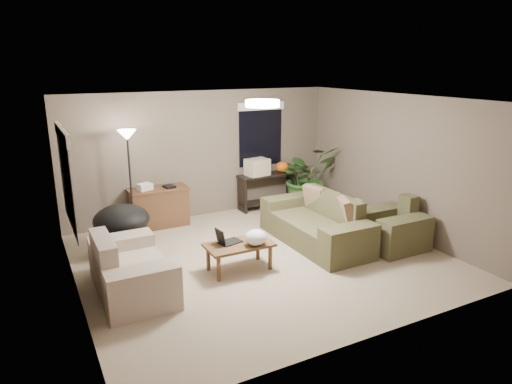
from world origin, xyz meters
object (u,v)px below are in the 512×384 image
floor_lamp (128,148)px  papasan_chair (122,225)px  loveseat (129,272)px  console_table (268,188)px  houseplant (306,183)px  cat_scratching_post (355,214)px  desk (159,207)px  main_sofa (317,226)px  armchair (391,230)px  coffee_table (239,247)px

floor_lamp → papasan_chair: bearing=-115.9°
loveseat → console_table: size_ratio=1.23×
loveseat → papasan_chair: (0.21, 1.45, 0.17)m
houseplant → cat_scratching_post: (0.19, -1.43, -0.31)m
console_table → houseplant: (0.77, -0.30, 0.08)m
loveseat → desk: size_ratio=1.45×
main_sofa → armchair: same height
floor_lamp → armchair: bearing=-34.3°
main_sofa → desk: main_sofa is taller
coffee_table → console_table: console_table is taller
main_sofa → armchair: size_ratio=2.20×
armchair → papasan_chair: (-4.07, 1.86, 0.17)m
papasan_chair → cat_scratching_post: papasan_chair is taller
floor_lamp → houseplant: (3.69, -0.01, -1.08)m
houseplant → console_table: bearing=158.6°
console_table → cat_scratching_post: console_table is taller
console_table → main_sofa: bearing=-95.5°
armchair → loveseat: bearing=174.6°
desk → cat_scratching_post: 3.74m
main_sofa → console_table: bearing=84.5°
loveseat → papasan_chair: bearing=81.6°
armchair → houseplant: bearing=91.0°
console_table → papasan_chair: (-3.26, -0.98, 0.03)m
papasan_chair → floor_lamp: floor_lamp is taller
cat_scratching_post → houseplant: bearing=97.7°
console_table → papasan_chair: bearing=-163.2°
floor_lamp → loveseat: bearing=-104.4°
loveseat → cat_scratching_post: size_ratio=3.20×
main_sofa → papasan_chair: main_sofa is taller
coffee_table → houseplant: size_ratio=0.75×
cat_scratching_post → main_sofa: bearing=-161.4°
main_sofa → desk: 3.00m
main_sofa → loveseat: bearing=-174.6°
armchair → console_table: size_ratio=0.77×
loveseat → armchair: 4.31m
coffee_table → papasan_chair: 2.05m
houseplant → floor_lamp: bearing=179.9°
houseplant → coffee_table: bearing=-140.3°
main_sofa → papasan_chair: bearing=159.5°
papasan_chair → houseplant: 4.09m
loveseat → console_table: (3.47, 2.44, 0.14)m
main_sofa → floor_lamp: floor_lamp is taller
desk → papasan_chair: size_ratio=1.20×
houseplant → desk: bearing=175.6°
desk → houseplant: size_ratio=0.82×
desk → floor_lamp: size_ratio=0.58×
floor_lamp → cat_scratching_post: size_ratio=3.82×
coffee_table → floor_lamp: size_ratio=0.52×
main_sofa → papasan_chair: 3.26m
floor_lamp → cat_scratching_post: 4.37m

